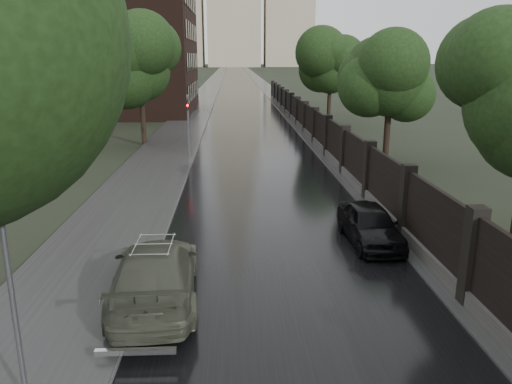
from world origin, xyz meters
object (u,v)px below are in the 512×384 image
object	(u,v)px
tree_left_far	(140,72)
tree_right_b	(391,81)
traffic_light	(188,120)
car_right_near	(370,224)
volga_sedan	(155,274)
lamp_post	(9,276)
tree_right_c	(330,71)

from	to	relation	value
tree_left_far	tree_right_b	bearing A→B (deg)	-27.30
tree_left_far	traffic_light	xyz separation A→B (m)	(3.70, -5.01, -2.84)
tree_right_b	traffic_light	distance (m)	12.44
tree_left_far	tree_right_b	xyz separation A→B (m)	(15.50, -8.00, -0.29)
tree_left_far	car_right_near	distance (m)	23.73
volga_sedan	car_right_near	world-z (taller)	volga_sedan
lamp_post	tree_right_c	bearing A→B (deg)	71.48
tree_right_b	traffic_light	size ratio (longest dim) A/B	1.75
lamp_post	volga_sedan	world-z (taller)	lamp_post
tree_right_c	car_right_near	xyz separation A→B (m)	(-4.28, -30.41, -4.26)
tree_right_c	lamp_post	distance (m)	40.67
lamp_post	volga_sedan	distance (m)	4.88
tree_right_b	car_right_near	xyz separation A→B (m)	(-4.28, -12.41, -4.26)
traffic_light	tree_right_c	bearing A→B (deg)	51.82
tree_right_c	volga_sedan	size ratio (longest dim) A/B	1.30
lamp_post	car_right_near	size ratio (longest dim) A/B	1.27
volga_sedan	lamp_post	bearing A→B (deg)	62.14
tree_right_b	volga_sedan	world-z (taller)	tree_right_b
tree_left_far	lamp_post	size ratio (longest dim) A/B	1.45
volga_sedan	car_right_near	size ratio (longest dim) A/B	1.34
tree_left_far	car_right_near	size ratio (longest dim) A/B	1.84
tree_left_far	volga_sedan	world-z (taller)	tree_left_far
tree_right_c	traffic_light	bearing A→B (deg)	-128.18
tree_right_b	lamp_post	distance (m)	24.33
lamp_post	volga_sedan	xyz separation A→B (m)	(1.80, 4.12, -1.89)
volga_sedan	car_right_near	xyz separation A→B (m)	(6.82, 3.97, -0.10)
tree_right_b	tree_right_c	bearing A→B (deg)	90.00
traffic_light	car_right_near	bearing A→B (deg)	-63.99
tree_right_b	lamp_post	world-z (taller)	tree_right_b
tree_left_far	volga_sedan	distance (m)	25.17
tree_right_b	volga_sedan	bearing A→B (deg)	-124.13
tree_left_far	tree_right_c	xyz separation A→B (m)	(15.50, 10.00, -0.29)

